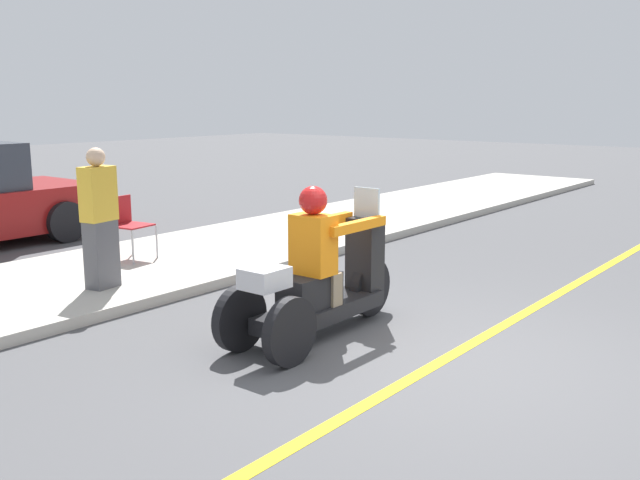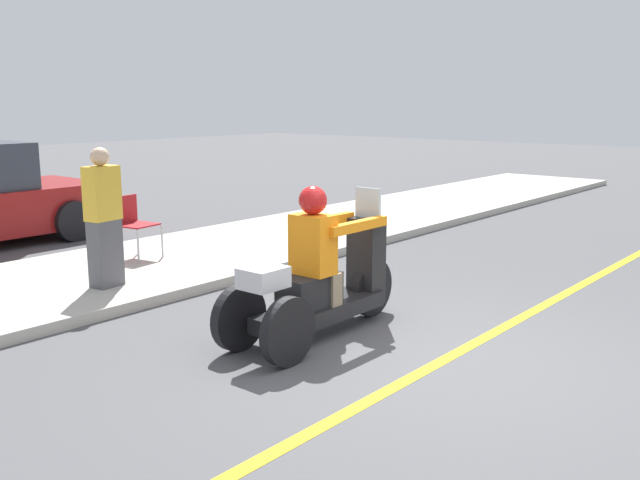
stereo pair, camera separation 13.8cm
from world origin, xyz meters
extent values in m
plane|color=#4C4C4F|center=(0.00, 0.00, 0.00)|extent=(60.00, 60.00, 0.00)
cube|color=gold|center=(-0.09, 0.00, 0.00)|extent=(24.00, 0.12, 0.01)
cube|color=#B2ADA3|center=(0.00, 4.60, 0.06)|extent=(28.00, 2.80, 0.12)
cylinder|color=black|center=(0.74, 1.23, 0.30)|extent=(0.59, 0.10, 0.59)
cylinder|color=black|center=(-0.85, 0.94, 0.30)|extent=(0.59, 0.10, 0.59)
cylinder|color=black|center=(-0.85, 1.53, 0.30)|extent=(0.59, 0.10, 0.59)
cube|color=black|center=(-0.09, 1.23, 0.24)|extent=(1.51, 0.41, 0.15)
cube|color=black|center=(-0.24, 1.23, 0.46)|extent=(0.60, 0.32, 0.31)
cube|color=black|center=(0.64, 1.23, 0.60)|extent=(0.24, 0.32, 0.87)
cube|color=silver|center=(0.66, 1.23, 1.18)|extent=(0.03, 0.29, 0.30)
cube|color=silver|center=(-0.84, 1.23, 0.71)|extent=(0.36, 0.32, 0.18)
cube|color=orange|center=(-0.19, 1.23, 0.89)|extent=(0.26, 0.38, 0.55)
sphere|color=red|center=(-0.19, 1.23, 1.30)|extent=(0.26, 0.26, 0.26)
cube|color=gray|center=(-0.06, 1.11, 0.46)|extent=(0.14, 0.14, 0.31)
cube|color=gray|center=(-0.06, 1.35, 0.46)|extent=(0.14, 0.14, 0.31)
cube|color=orange|center=(0.23, 1.03, 1.03)|extent=(0.83, 0.09, 0.09)
cube|color=orange|center=(0.23, 1.43, 1.03)|extent=(0.83, 0.09, 0.09)
cube|color=#515156|center=(-0.57, 3.95, 0.50)|extent=(0.36, 0.27, 0.76)
cube|color=gold|center=(-0.57, 3.95, 1.17)|extent=(0.40, 0.28, 0.60)
sphere|color=beige|center=(-0.57, 3.95, 1.58)|extent=(0.20, 0.20, 0.20)
cylinder|color=#A5A8AD|center=(0.34, 4.62, 0.34)|extent=(0.02, 0.02, 0.44)
cylinder|color=#A5A8AD|center=(0.78, 4.69, 0.34)|extent=(0.02, 0.02, 0.44)
cylinder|color=#A5A8AD|center=(0.27, 5.05, 0.34)|extent=(0.02, 0.02, 0.44)
cylinder|color=#A5A8AD|center=(0.71, 5.12, 0.34)|extent=(0.02, 0.02, 0.44)
cube|color=maroon|center=(0.53, 4.87, 0.57)|extent=(0.50, 0.50, 0.02)
cube|color=maroon|center=(0.49, 5.09, 0.75)|extent=(0.44, 0.09, 0.38)
cylinder|color=black|center=(0.96, 7.14, 0.32)|extent=(0.64, 0.22, 0.64)
cylinder|color=black|center=(0.96, 8.97, 0.32)|extent=(0.64, 0.22, 0.64)
camera|label=1|loc=(-5.12, -2.76, 2.19)|focal=40.00mm
camera|label=2|loc=(-5.03, -2.87, 2.19)|focal=40.00mm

